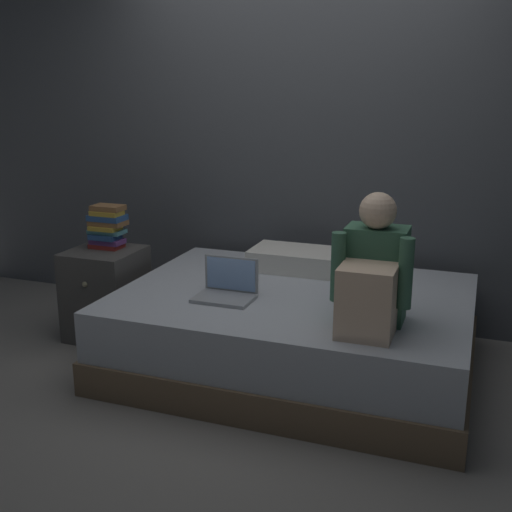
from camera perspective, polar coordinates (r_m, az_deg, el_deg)
ground_plane at (r=3.57m, az=-1.14°, el=-11.57°), size 8.00×8.00×0.00m
wall_back at (r=4.33m, az=4.66°, el=11.75°), size 5.60×0.10×2.70m
bed at (r=3.68m, az=3.49°, el=-6.81°), size 2.00×1.50×0.47m
nightstand at (r=4.22m, az=-13.51°, el=-3.35°), size 0.44×0.46×0.59m
person_sitting at (r=3.07m, az=10.59°, el=-1.91°), size 0.39×0.44×0.66m
laptop at (r=3.48m, az=-2.68°, el=-2.97°), size 0.32×0.23×0.22m
pillow at (r=4.02m, az=3.61°, el=-0.29°), size 0.56×0.36×0.13m
book_stack at (r=4.15m, az=-13.45°, el=2.63°), size 0.24×0.16×0.28m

